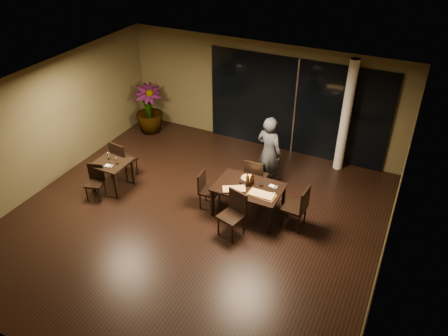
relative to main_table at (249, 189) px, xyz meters
The scene contains 33 objects.
ground 1.45m from the main_table, 141.34° to the right, with size 8.00×8.00×0.00m, color black.
wall_back 3.50m from the main_table, 107.10° to the left, with size 8.00×0.10×3.00m, color brown.
wall_front 5.02m from the main_table, 101.65° to the right, with size 8.00×0.10×3.00m, color brown.
wall_left 5.18m from the main_table, behind, with size 0.10×8.00×3.00m, color brown.
wall_right 3.26m from the main_table, 14.70° to the right, with size 0.10×8.00×3.00m, color brown.
ceiling 2.67m from the main_table, 141.34° to the right, with size 8.00×8.00×0.04m, color silver.
window_panel 3.23m from the main_table, 90.00° to the left, with size 5.00×0.06×2.70m, color black.
column 3.28m from the main_table, 63.84° to the left, with size 0.24×0.24×3.00m, color white.
main_table is the anchor object (origin of this frame).
side_table 3.44m from the main_table, behind, with size 0.80×0.80×0.75m.
chair_main_far 0.73m from the main_table, 100.50° to the left, with size 0.48×0.48×1.02m.
chair_main_near 0.74m from the main_table, 91.41° to the right, with size 0.58×0.58×1.02m.
chair_main_left 1.02m from the main_table, behind, with size 0.46×0.46×0.91m.
chair_main_right 1.16m from the main_table, ahead, with size 0.52×0.52×1.05m.
chair_side_far 3.47m from the main_table, behind, with size 0.54×0.54×1.05m.
chair_side_near 3.70m from the main_table, 164.93° to the right, with size 0.49×0.49×0.85m.
diner 1.31m from the main_table, 91.04° to the left, with size 0.64×0.42×1.88m, color #2D2F32.
potted_plant 4.93m from the main_table, 150.53° to the left, with size 0.80×0.80×1.47m, color #214D19.
pizza_board_left 0.36m from the main_table, 132.88° to the right, with size 0.50×0.25×0.01m, color #3E2214.
pizza_board_right 0.43m from the main_table, 25.35° to the right, with size 0.62×0.31×0.01m, color #4A3217.
oblong_pizza_left 0.37m from the main_table, 132.88° to the right, with size 0.48×0.23×0.02m, color maroon, non-canonical shape.
oblong_pizza_right 0.43m from the main_table, 25.35° to the right, with size 0.52×0.24×0.02m, color maroon, non-canonical shape.
round_pizza 0.34m from the main_table, 117.04° to the left, with size 0.29×0.29×0.01m, color red.
bottle_a 0.25m from the main_table, 158.25° to the left, with size 0.07×0.07×0.33m, color black, non-canonical shape.
bottle_b 0.21m from the main_table, 48.64° to the left, with size 0.06×0.06×0.26m, color black, non-canonical shape.
bottle_c 0.27m from the main_table, 73.18° to the left, with size 0.07×0.07×0.32m, color black, non-canonical shape.
tumbler_left 0.24m from the main_table, 167.08° to the left, with size 0.07×0.07×0.09m, color white.
tumbler_right 0.30m from the main_table, 31.17° to the left, with size 0.08×0.08×0.10m, color white.
napkin_near 0.55m from the main_table, ahead, with size 0.18×0.10×0.01m, color white.
napkin_far 0.54m from the main_table, 25.36° to the left, with size 0.18×0.10×0.01m, color white.
wine_glass_a 3.56m from the main_table, behind, with size 0.08×0.08×0.18m, color white, non-canonical shape.
wine_glass_b 3.27m from the main_table, behind, with size 0.08×0.08×0.17m, color white, non-canonical shape.
side_napkin 3.41m from the main_table, 168.63° to the right, with size 0.18×0.11×0.01m, color silver.
Camera 1 is at (3.95, -6.57, 6.34)m, focal length 35.00 mm.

